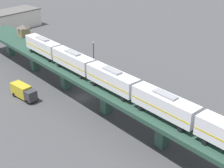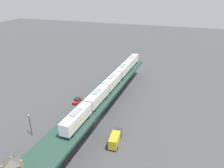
# 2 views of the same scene
# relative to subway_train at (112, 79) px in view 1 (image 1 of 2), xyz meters

# --- Properties ---
(ground_plane) EXTENTS (400.00, 400.00, 0.00)m
(ground_plane) POSITION_rel_subway_train_xyz_m (1.71, 11.88, -9.28)
(ground_plane) COLOR #424244
(elevated_viaduct) EXTENTS (10.77, 92.19, 6.74)m
(elevated_viaduct) POSITION_rel_subway_train_xyz_m (1.70, 11.72, -3.47)
(elevated_viaduct) COLOR #244135
(elevated_viaduct) RESTS_ON ground
(subway_train) EXTENTS (4.44, 62.45, 4.45)m
(subway_train) POSITION_rel_subway_train_xyz_m (0.00, 0.00, 0.00)
(subway_train) COLOR silver
(subway_train) RESTS_ON elevated_viaduct
(signal_hut) EXTENTS (3.30, 3.30, 3.40)m
(signal_hut) POSITION_rel_subway_train_xyz_m (4.91, 42.93, -0.74)
(signal_hut) COLOR #8C7251
(signal_hut) RESTS_ON elevated_viaduct
(street_car_black) EXTENTS (2.24, 4.54, 1.89)m
(street_car_black) POSITION_rel_subway_train_xyz_m (12.72, 36.70, -8.34)
(street_car_black) COLOR black
(street_car_black) RESTS_ON ground
(street_car_red) EXTENTS (2.03, 4.44, 1.89)m
(street_car_red) POSITION_rel_subway_train_xyz_m (12.66, 3.08, -8.34)
(street_car_red) COLOR #AD1E1E
(street_car_red) RESTS_ON ground
(delivery_truck) EXTENTS (2.97, 7.39, 3.20)m
(delivery_truck) POSITION_rel_subway_train_xyz_m (-8.11, 20.44, -7.52)
(delivery_truck) COLOR #333338
(delivery_truck) RESTS_ON ground
(street_lamp) EXTENTS (0.44, 0.44, 6.94)m
(street_lamp) POSITION_rel_subway_train_xyz_m (15.97, 24.86, -5.17)
(street_lamp) COLOR black
(street_lamp) RESTS_ON ground
(warehouse_building) EXTENTS (29.64, 13.79, 6.80)m
(warehouse_building) POSITION_rel_subway_train_xyz_m (13.35, 75.57, -5.87)
(warehouse_building) COLOR beige
(warehouse_building) RESTS_ON ground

